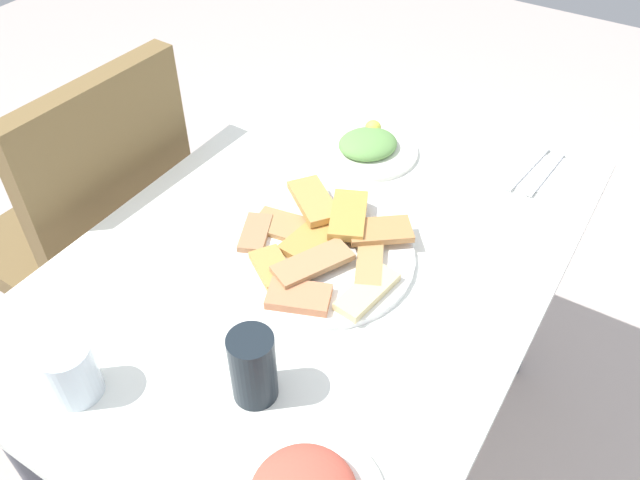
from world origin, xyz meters
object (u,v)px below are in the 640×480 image
paper_napkin (537,172)px  fork (546,174)px  dining_chair (96,224)px  spoon (528,168)px  soda_can (253,367)px  dining_table (320,280)px  salad_plate_greens (368,146)px  pide_platter (321,251)px  drinking_glass (71,372)px

paper_napkin → fork: size_ratio=0.76×
dining_chair → fork: bearing=-61.4°
fork → spoon: bearing=94.7°
paper_napkin → spoon: bearing=90.0°
soda_can → paper_napkin: size_ratio=0.91×
dining_table → salad_plate_greens: 0.33m
dining_chair → soda_can: size_ratio=7.56×
dining_chair → fork: dining_chair is taller
paper_napkin → spoon: size_ratio=0.73×
paper_napkin → pide_platter: bearing=151.1°
dining_table → dining_chair: bearing=94.1°
drinking_glass → spoon: bearing=-23.6°
fork → spoon: size_ratio=0.95×
salad_plate_greens → paper_napkin: bearing=-70.3°
salad_plate_greens → paper_napkin: 0.35m
spoon → dining_chair: bearing=126.5°
dining_table → drinking_glass: 0.48m
soda_can → drinking_glass: (-0.13, 0.22, -0.01)m
drinking_glass → spoon: drinking_glass is taller
drinking_glass → soda_can: bearing=-58.6°
dining_table → soda_can: bearing=-165.2°
soda_can → fork: size_ratio=0.70×
dining_chair → drinking_glass: size_ratio=9.74×
pide_platter → spoon: size_ratio=1.83×
pide_platter → soda_can: size_ratio=2.76×
dining_table → spoon: (0.43, -0.24, 0.09)m
spoon → salad_plate_greens: bearing=117.5°
dining_table → paper_napkin: paper_napkin is taller
dining_table → fork: (0.43, -0.28, 0.09)m
dining_chair → spoon: 0.97m
dining_table → dining_chair: dining_chair is taller
salad_plate_greens → drinking_glass: bearing=175.0°
pide_platter → spoon: 0.50m
fork → spoon: (0.00, 0.04, 0.00)m
dining_chair → drinking_glass: dining_chair is taller
dining_chair → pide_platter: bearing=-87.6°
dining_chair → soda_can: 0.76m
soda_can → fork: (0.73, -0.20, -0.06)m
pide_platter → salad_plate_greens: bearing=14.7°
dining_chair → salad_plate_greens: dining_chair is taller
salad_plate_greens → fork: bearing=-71.3°
dining_chair → soda_can: bearing=-111.7°
dining_chair → fork: 1.00m
dining_chair → soda_can: dining_chair is taller
dining_table → pide_platter: size_ratio=3.31×
dining_table → pide_platter: bearing=-143.0°
dining_table → pide_platter: pide_platter is taller
fork → spoon: 0.04m
drinking_glass → pide_platter: bearing=-19.7°
drinking_glass → fork: 0.96m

